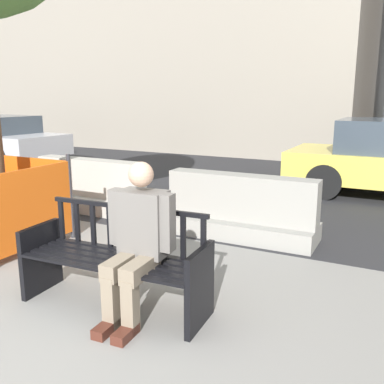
% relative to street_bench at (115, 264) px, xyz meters
% --- Properties ---
extents(ground_plane, '(200.00, 200.00, 0.00)m').
position_rel_street_bench_xyz_m(ground_plane, '(-0.44, -0.78, -0.40)').
color(ground_plane, gray).
extents(street_asphalt, '(120.00, 12.00, 0.01)m').
position_rel_street_bench_xyz_m(street_asphalt, '(-0.44, 7.92, -0.39)').
color(street_asphalt, '#28282B').
rests_on(street_asphalt, ground).
extents(street_bench, '(1.72, 0.63, 0.88)m').
position_rel_street_bench_xyz_m(street_bench, '(0.00, 0.00, 0.00)').
color(street_bench, black).
rests_on(street_bench, ground).
extents(seated_person, '(0.59, 0.74, 1.31)m').
position_rel_street_bench_xyz_m(seated_person, '(0.28, -0.04, 0.29)').
color(seated_person, '#66605B').
rests_on(seated_person, ground).
extents(jersey_barrier_centre, '(2.01, 0.70, 0.84)m').
position_rel_street_bench_xyz_m(jersey_barrier_centre, '(0.29, 2.33, -0.06)').
color(jersey_barrier_centre, gray).
rests_on(jersey_barrier_centre, ground).
extents(jersey_barrier_left, '(2.01, 0.70, 0.84)m').
position_rel_street_bench_xyz_m(jersey_barrier_left, '(-2.41, 2.52, -0.06)').
color(jersey_barrier_left, '#ADA89E').
rests_on(jersey_barrier_left, ground).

